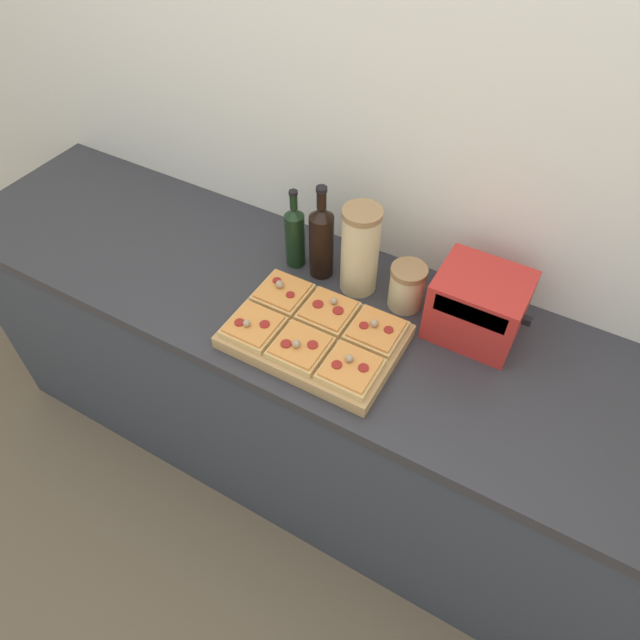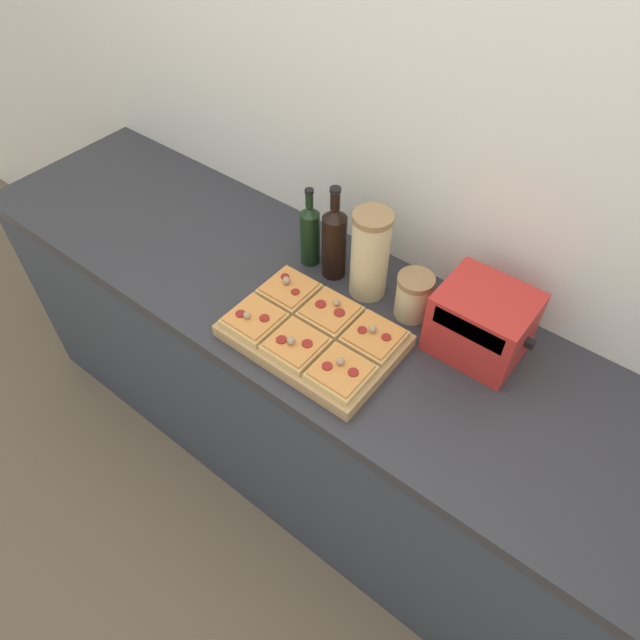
{
  "view_description": "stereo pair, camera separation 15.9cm",
  "coord_description": "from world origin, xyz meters",
  "px_view_note": "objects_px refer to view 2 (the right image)",
  "views": [
    {
      "loc": [
        0.6,
        -0.71,
        2.17
      ],
      "look_at": [
        0.07,
        0.23,
        1.0
      ],
      "focal_mm": 32.0,
      "sensor_mm": 36.0,
      "label": 1
    },
    {
      "loc": [
        0.74,
        -0.62,
        2.17
      ],
      "look_at": [
        0.07,
        0.23,
        1.0
      ],
      "focal_mm": 32.0,
      "sensor_mm": 36.0,
      "label": 2
    }
  ],
  "objects_px": {
    "toaster_oven": "(482,323)",
    "wine_bottle": "(334,241)",
    "grain_jar_tall": "(370,255)",
    "grain_jar_short": "(414,296)",
    "olive_oil_bottle": "(310,233)",
    "cutting_board": "(313,336)"
  },
  "relations": [
    {
      "from": "toaster_oven",
      "to": "wine_bottle",
      "type": "bearing_deg",
      "value": 179.9
    },
    {
      "from": "wine_bottle",
      "to": "grain_jar_tall",
      "type": "relative_size",
      "value": 1.11
    },
    {
      "from": "grain_jar_short",
      "to": "toaster_oven",
      "type": "height_order",
      "value": "toaster_oven"
    },
    {
      "from": "olive_oil_bottle",
      "to": "wine_bottle",
      "type": "relative_size",
      "value": 0.86
    },
    {
      "from": "cutting_board",
      "to": "olive_oil_bottle",
      "type": "distance_m",
      "value": 0.35
    },
    {
      "from": "toaster_oven",
      "to": "grain_jar_tall",
      "type": "bearing_deg",
      "value": 179.87
    },
    {
      "from": "cutting_board",
      "to": "toaster_oven",
      "type": "distance_m",
      "value": 0.46
    },
    {
      "from": "wine_bottle",
      "to": "grain_jar_short",
      "type": "distance_m",
      "value": 0.29
    },
    {
      "from": "toaster_oven",
      "to": "grain_jar_short",
      "type": "bearing_deg",
      "value": 179.77
    },
    {
      "from": "cutting_board",
      "to": "wine_bottle",
      "type": "xyz_separation_m",
      "value": [
        -0.13,
        0.26,
        0.11
      ]
    },
    {
      "from": "cutting_board",
      "to": "grain_jar_tall",
      "type": "bearing_deg",
      "value": 89.31
    },
    {
      "from": "grain_jar_tall",
      "to": "grain_jar_short",
      "type": "distance_m",
      "value": 0.17
    },
    {
      "from": "cutting_board",
      "to": "grain_jar_tall",
      "type": "distance_m",
      "value": 0.29
    },
    {
      "from": "olive_oil_bottle",
      "to": "toaster_oven",
      "type": "xyz_separation_m",
      "value": [
        0.59,
        -0.0,
        -0.01
      ]
    },
    {
      "from": "olive_oil_bottle",
      "to": "grain_jar_short",
      "type": "distance_m",
      "value": 0.38
    },
    {
      "from": "wine_bottle",
      "to": "toaster_oven",
      "type": "relative_size",
      "value": 1.19
    },
    {
      "from": "grain_jar_tall",
      "to": "olive_oil_bottle",
      "type": "bearing_deg",
      "value": 180.0
    },
    {
      "from": "wine_bottle",
      "to": "toaster_oven",
      "type": "height_order",
      "value": "wine_bottle"
    },
    {
      "from": "olive_oil_bottle",
      "to": "toaster_oven",
      "type": "height_order",
      "value": "olive_oil_bottle"
    },
    {
      "from": "olive_oil_bottle",
      "to": "grain_jar_short",
      "type": "bearing_deg",
      "value": -0.0
    },
    {
      "from": "cutting_board",
      "to": "toaster_oven",
      "type": "relative_size",
      "value": 1.78
    },
    {
      "from": "cutting_board",
      "to": "olive_oil_bottle",
      "type": "bearing_deg",
      "value": 130.19
    }
  ]
}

